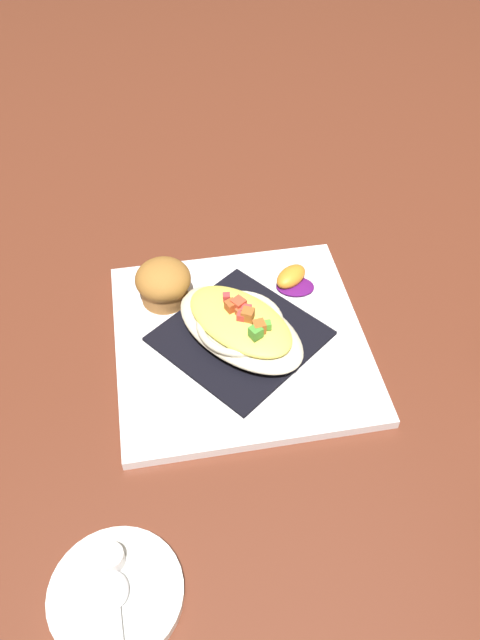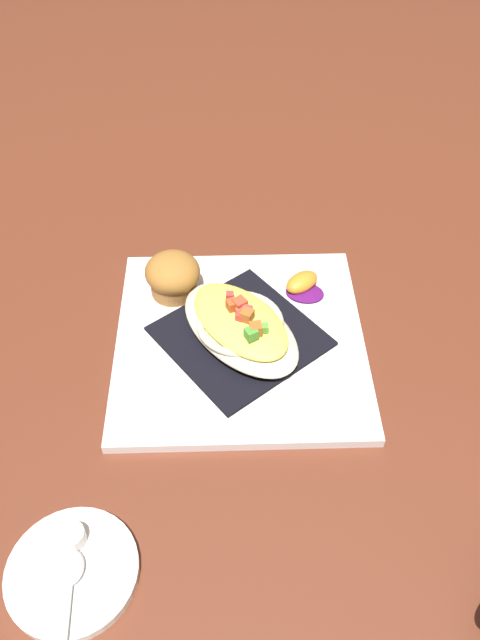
{
  "view_description": "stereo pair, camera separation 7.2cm",
  "coord_description": "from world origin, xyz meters",
  "views": [
    {
      "loc": [
        -0.48,
        0.08,
        0.57
      ],
      "look_at": [
        0.0,
        0.0,
        0.04
      ],
      "focal_mm": 35.48,
      "sensor_mm": 36.0,
      "label": 1
    },
    {
      "loc": [
        -0.49,
        0.01,
        0.57
      ],
      "look_at": [
        0.0,
        0.0,
        0.04
      ],
      "focal_mm": 35.48,
      "sensor_mm": 36.0,
      "label": 2
    }
  ],
  "objects": [
    {
      "name": "ground_plane",
      "position": [
        0.0,
        0.0,
        0.0
      ],
      "size": [
        2.6,
        2.6,
        0.0
      ],
      "primitive_type": "plane",
      "color": "brown"
    },
    {
      "name": "square_plate",
      "position": [
        0.0,
        0.0,
        0.01
      ],
      "size": [
        0.29,
        0.29,
        0.01
      ],
      "primitive_type": "cube",
      "rotation": [
        0.0,
        0.0,
        0.0
      ],
      "color": "white",
      "rests_on": "ground_plane"
    },
    {
      "name": "folded_napkin",
      "position": [
        0.0,
        0.0,
        0.01
      ],
      "size": [
        0.23,
        0.23,
        0.0
      ],
      "primitive_type": "cube",
      "rotation": [
        0.0,
        0.0,
        0.65
      ],
      "color": "black",
      "rests_on": "square_plate"
    },
    {
      "name": "gratin_dish",
      "position": [
        -0.0,
        -0.0,
        0.03
      ],
      "size": [
        0.2,
        0.18,
        0.05
      ],
      "color": "beige",
      "rests_on": "folded_napkin"
    },
    {
      "name": "muffin",
      "position": [
        0.08,
        0.08,
        0.04
      ],
      "size": [
        0.07,
        0.07,
        0.05
      ],
      "color": "#A26A34",
      "rests_on": "square_plate"
    },
    {
      "name": "orange_garnish",
      "position": [
        0.08,
        -0.08,
        0.02
      ],
      "size": [
        0.06,
        0.06,
        0.02
      ],
      "color": "#541260",
      "rests_on": "square_plate"
    },
    {
      "name": "creamer_saucer",
      "position": [
        -0.27,
        0.16,
        0.01
      ],
      "size": [
        0.12,
        0.12,
        0.01
      ],
      "primitive_type": "cylinder",
      "color": "white",
      "rests_on": "ground_plane"
    },
    {
      "name": "spoon",
      "position": [
        -0.27,
        0.16,
        0.02
      ],
      "size": [
        0.1,
        0.03,
        0.01
      ],
      "color": "silver",
      "rests_on": "creamer_saucer"
    },
    {
      "name": "creamer_cup_0",
      "position": [
        -0.24,
        0.16,
        0.02
      ],
      "size": [
        0.02,
        0.02,
        0.02
      ],
      "primitive_type": "cylinder",
      "color": "silver",
      "rests_on": "creamer_saucer"
    }
  ]
}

